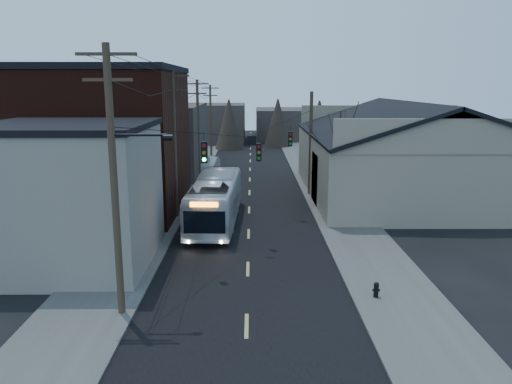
% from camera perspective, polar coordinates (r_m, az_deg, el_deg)
% --- Properties ---
extents(ground, '(160.00, 160.00, 0.00)m').
position_cam_1_polar(ground, '(17.96, -1.16, -18.00)').
color(ground, black).
rests_on(ground, ground).
extents(road_surface, '(9.00, 110.00, 0.02)m').
position_cam_1_polar(road_surface, '(46.41, -0.72, 0.97)').
color(road_surface, black).
rests_on(road_surface, ground).
extents(sidewalk_left, '(4.00, 110.00, 0.12)m').
position_cam_1_polar(sidewalk_left, '(46.88, -8.69, 1.01)').
color(sidewalk_left, '#474744').
rests_on(sidewalk_left, ground).
extents(sidewalk_right, '(4.00, 110.00, 0.12)m').
position_cam_1_polar(sidewalk_right, '(46.82, 7.26, 1.04)').
color(sidewalk_right, '#474744').
rests_on(sidewalk_right, ground).
extents(building_clapboard, '(8.00, 8.00, 7.00)m').
position_cam_1_polar(building_clapboard, '(26.78, -20.59, -0.52)').
color(building_clapboard, slate).
rests_on(building_clapboard, ground).
extents(building_brick, '(10.00, 12.00, 10.00)m').
position_cam_1_polar(building_brick, '(37.18, -16.49, 5.46)').
color(building_brick, black).
rests_on(building_brick, ground).
extents(building_left_far, '(9.00, 14.00, 7.00)m').
position_cam_1_polar(building_left_far, '(52.72, -11.14, 5.93)').
color(building_left_far, '#362F2B').
rests_on(building_left_far, ground).
extents(warehouse, '(16.16, 20.60, 7.73)m').
position_cam_1_polar(warehouse, '(42.96, 16.88, 3.18)').
color(warehouse, gray).
rests_on(warehouse, ground).
extents(building_far_left, '(10.00, 12.00, 6.00)m').
position_cam_1_polar(building_far_left, '(80.99, -4.91, 7.87)').
color(building_far_left, '#362F2B').
rests_on(building_far_left, ground).
extents(building_far_right, '(12.00, 14.00, 5.00)m').
position_cam_1_polar(building_far_right, '(86.04, 4.10, 7.80)').
color(building_far_right, '#362F2B').
rests_on(building_far_right, ground).
extents(bare_tree, '(0.40, 0.40, 7.20)m').
position_cam_1_polar(bare_tree, '(36.48, 9.47, 3.46)').
color(bare_tree, black).
rests_on(bare_tree, ground).
extents(utility_lines, '(11.24, 45.28, 10.50)m').
position_cam_1_polar(utility_lines, '(40.01, -5.27, 6.29)').
color(utility_lines, '#382B1E').
rests_on(utility_lines, ground).
extents(bus, '(3.07, 11.48, 3.17)m').
position_cam_1_polar(bus, '(32.93, -4.66, -0.92)').
color(bus, silver).
rests_on(bus, ground).
extents(parked_car, '(2.12, 4.77, 1.52)m').
position_cam_1_polar(parked_car, '(52.76, -5.38, 3.11)').
color(parked_car, '#ACB0B4').
rests_on(parked_car, ground).
extents(fire_hydrant, '(0.32, 0.23, 0.67)m').
position_cam_1_polar(fire_hydrant, '(22.29, 13.58, -10.72)').
color(fire_hydrant, black).
rests_on(fire_hydrant, sidewalk_right).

